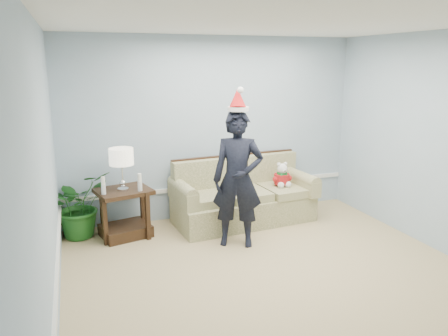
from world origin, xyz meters
TOP-DOWN VIEW (x-y plane):
  - room_shell at (0.00, 0.00)m, footprint 4.54×5.04m
  - wainscot_trim at (-1.18, 1.18)m, footprint 4.49×4.99m
  - sofa at (0.31, 2.07)m, footprint 2.10×1.04m
  - side_table at (-1.42, 2.03)m, footprint 0.80×0.72m
  - table_lamp at (-1.43, 1.99)m, footprint 0.32×0.32m
  - candle_pair at (-1.45, 1.89)m, footprint 0.52×0.06m
  - houseplant at (-2.00, 2.24)m, footprint 1.05×1.03m
  - man at (-0.07, 1.28)m, footprint 0.75×0.65m
  - santa_hat at (-0.07, 1.29)m, footprint 0.33×0.35m
  - teddy_bear at (0.92, 1.99)m, footprint 0.23×0.26m

SIDE VIEW (x-z plane):
  - side_table at x=-1.42m, z-range -0.07..0.59m
  - sofa at x=0.31m, z-range -0.14..0.81m
  - houseplant at x=-2.00m, z-range 0.00..0.89m
  - wainscot_trim at x=-1.18m, z-range 0.42..0.48m
  - teddy_bear at x=0.92m, z-range 0.45..0.82m
  - candle_pair at x=-1.45m, z-range 0.66..0.89m
  - man at x=-0.07m, z-range 0.00..1.75m
  - table_lamp at x=-1.43m, z-range 0.81..1.38m
  - room_shell at x=0.00m, z-range -0.02..2.72m
  - santa_hat at x=-0.07m, z-range 1.72..2.02m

